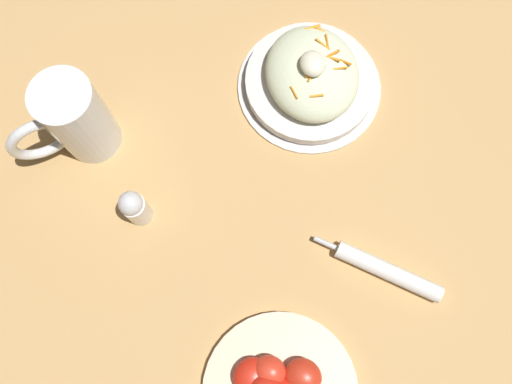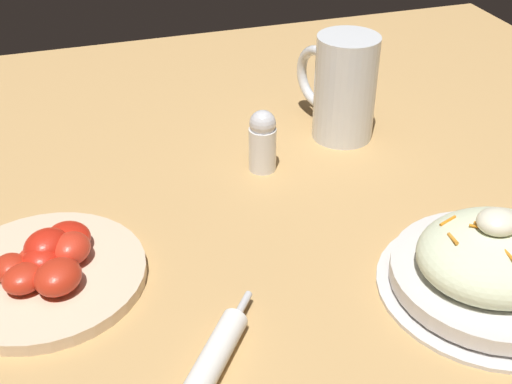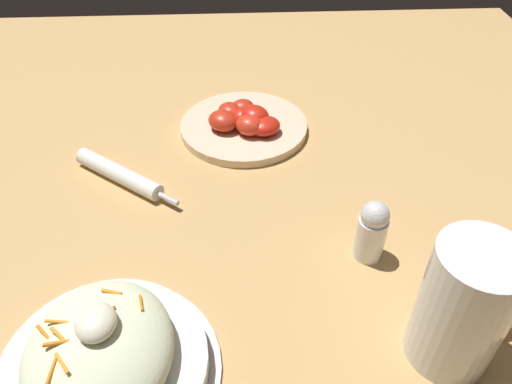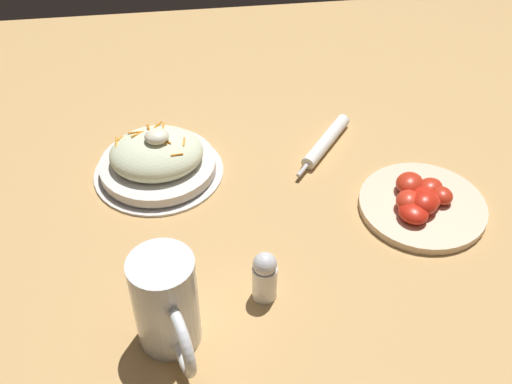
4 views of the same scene
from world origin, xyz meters
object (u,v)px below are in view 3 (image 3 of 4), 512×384
beer_mug (465,311)px  salt_shaker (372,230)px  salad_plate (102,359)px  napkin_roll (119,174)px  tomato_plate (244,123)px

beer_mug → salt_shaker: 0.15m
salad_plate → napkin_roll: (-0.31, -0.03, -0.02)m
salt_shaker → tomato_plate: bearing=-153.0°
napkin_roll → tomato_plate: bearing=122.9°
napkin_roll → tomato_plate: tomato_plate is taller
napkin_roll → salt_shaker: (0.16, 0.33, 0.03)m
salad_plate → napkin_roll: size_ratio=1.40×
salad_plate → salt_shaker: 0.33m
napkin_roll → salt_shaker: 0.36m
napkin_roll → salad_plate: bearing=6.4°
beer_mug → salad_plate: bearing=-88.1°
salad_plate → salt_shaker: bearing=116.5°
beer_mug → salt_shaker: size_ratio=1.76×
beer_mug → napkin_roll: 0.48m
salad_plate → tomato_plate: 0.45m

